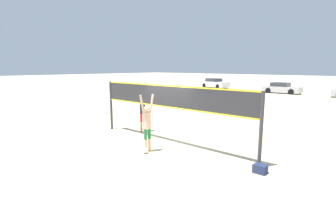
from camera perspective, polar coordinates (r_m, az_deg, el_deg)
ground_plane at (r=11.14m, az=-0.00°, el=-6.92°), size 200.00×200.00×0.00m
volleyball_net at (r=10.76m, az=-0.00°, el=2.22°), size 8.03×0.12×2.48m
player_spiker at (r=9.91m, az=-4.54°, el=-2.13°), size 0.28×0.71×2.20m
player_blocker at (r=13.01m, az=-5.56°, el=0.91°), size 0.28×0.72×2.27m
volleyball at (r=9.96m, az=-4.95°, el=-8.36°), size 0.22×0.22×0.22m
gear_bag at (r=8.65m, az=19.43°, el=-11.58°), size 0.38×0.31×0.27m
parked_car_mid at (r=35.21m, az=23.48°, el=4.74°), size 4.38×2.09×1.31m
parked_car_far at (r=41.61m, az=10.11°, el=6.14°), size 4.88×2.71×1.44m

